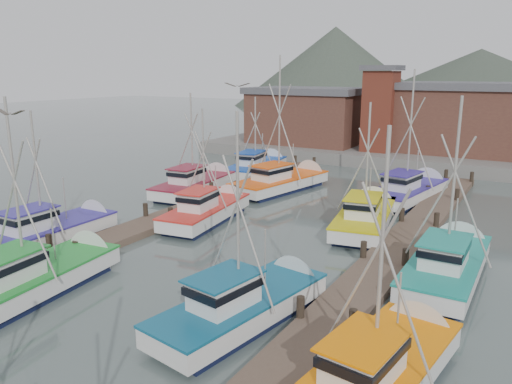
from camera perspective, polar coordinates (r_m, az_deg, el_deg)
The scene contains 21 objects.
ground at distance 23.43m, azimuth -6.27°, elevation -9.43°, with size 260.00×260.00×0.00m, color #465451.
dock_left at distance 30.54m, azimuth -12.30°, elevation -3.71°, with size 2.30×46.00×1.50m.
dock_right at distance 23.80m, azimuth 13.68°, elevation -8.83°, with size 2.30×46.00×1.50m.
quay at distance 56.37m, azimuth 16.86°, elevation 4.30°, with size 44.00×16.00×1.20m, color slate.
shed_left at distance 57.66m, azimuth 5.86°, elevation 8.75°, with size 12.72×8.48×6.20m.
shed_center at distance 54.81m, azimuth 23.29°, elevation 7.85°, with size 14.84×9.54×6.90m.
lookout_tower at distance 52.51m, azimuth 14.01°, elevation 9.28°, with size 3.60×3.60×8.50m.
distant_hills at distance 142.42m, azimuth 20.34°, elevation 9.09°, with size 175.00×140.00×42.00m.
boat_4 at distance 23.30m, azimuth -23.52°, elevation -8.87°, with size 3.68×9.04×8.96m.
boat_5 at distance 19.15m, azimuth -0.69°, elevation -12.61°, with size 3.76×8.48×8.50m.
boat_6 at distance 29.43m, azimuth -22.13°, elevation -4.14°, with size 3.29×8.55×7.92m.
boat_7 at distance 15.93m, azimuth 14.33°, elevation -18.92°, with size 3.51×8.37×8.47m.
boat_8 at distance 31.47m, azimuth -5.32°, elevation -2.05°, with size 3.52×8.43×7.66m.
boat_9 at distance 30.81m, azimuth 12.48°, elevation -2.67°, with size 4.17×9.20×8.22m.
boat_10 at distance 38.92m, azimuth -6.66°, elevation 0.96°, with size 3.62×9.13×8.39m.
boat_11 at distance 24.48m, azimuth 21.16°, elevation -7.57°, with size 3.63×8.81×8.93m.
boat_12 at distance 39.56m, azimuth 3.29°, elevation 1.25°, with size 4.65×9.96×11.18m.
boat_13 at distance 38.13m, azimuth 17.19°, elevation 0.18°, with size 4.27×9.66×10.13m.
boat_14 at distance 45.83m, azimuth 0.27°, elevation 2.96°, with size 3.97×9.43×7.78m.
gull_near at distance 17.55m, azimuth -26.31°, elevation 8.11°, with size 1.55×0.64×0.24m.
gull_far at distance 25.09m, azimuth -2.17°, elevation 12.09°, with size 1.55×0.65×0.24m.
Camera 1 is at (13.08, -17.17, 9.13)m, focal length 35.00 mm.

